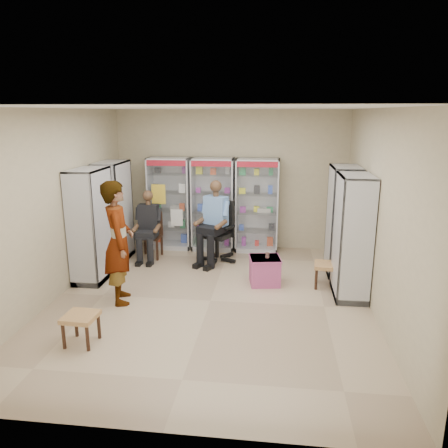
# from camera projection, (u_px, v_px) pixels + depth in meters

# --- Properties ---
(floor) EXTENTS (6.00, 6.00, 0.00)m
(floor) POSITION_uv_depth(u_px,v_px,m) (210.00, 301.00, 7.01)
(floor) COLOR tan
(floor) RESTS_ON ground
(room_shell) EXTENTS (5.02, 6.02, 3.01)m
(room_shell) POSITION_uv_depth(u_px,v_px,m) (209.00, 179.00, 6.52)
(room_shell) COLOR #BEB18D
(room_shell) RESTS_ON ground
(cabinet_back_left) EXTENTS (0.90, 0.50, 2.00)m
(cabinet_back_left) POSITION_uv_depth(u_px,v_px,m) (170.00, 204.00, 9.53)
(cabinet_back_left) COLOR #A5A6AC
(cabinet_back_left) RESTS_ON floor
(cabinet_back_mid) EXTENTS (0.90, 0.50, 2.00)m
(cabinet_back_mid) POSITION_uv_depth(u_px,v_px,m) (213.00, 205.00, 9.42)
(cabinet_back_mid) COLOR silver
(cabinet_back_mid) RESTS_ON floor
(cabinet_back_right) EXTENTS (0.90, 0.50, 2.00)m
(cabinet_back_right) POSITION_uv_depth(u_px,v_px,m) (257.00, 206.00, 9.31)
(cabinet_back_right) COLOR silver
(cabinet_back_right) RESTS_ON floor
(cabinet_right_far) EXTENTS (0.90, 0.50, 2.00)m
(cabinet_right_far) POSITION_uv_depth(u_px,v_px,m) (343.00, 221.00, 8.04)
(cabinet_right_far) COLOR #ABADB3
(cabinet_right_far) RESTS_ON floor
(cabinet_right_near) EXTENTS (0.90, 0.50, 2.00)m
(cabinet_right_near) POSITION_uv_depth(u_px,v_px,m) (352.00, 237.00, 6.98)
(cabinet_right_near) COLOR #AEB0B6
(cabinet_right_near) RESTS_ON floor
(cabinet_left_far) EXTENTS (0.90, 0.50, 2.00)m
(cabinet_left_far) POSITION_uv_depth(u_px,v_px,m) (114.00, 212.00, 8.75)
(cabinet_left_far) COLOR #B5B8BC
(cabinet_left_far) RESTS_ON floor
(cabinet_left_near) EXTENTS (0.90, 0.50, 2.00)m
(cabinet_left_near) POSITION_uv_depth(u_px,v_px,m) (91.00, 225.00, 7.69)
(cabinet_left_near) COLOR #A9ACB0
(cabinet_left_near) RESTS_ON floor
(wooden_chair) EXTENTS (0.42, 0.42, 0.94)m
(wooden_chair) POSITION_uv_depth(u_px,v_px,m) (151.00, 236.00, 8.99)
(wooden_chair) COLOR black
(wooden_chair) RESTS_ON floor
(seated_customer) EXTENTS (0.44, 0.60, 1.34)m
(seated_customer) POSITION_uv_depth(u_px,v_px,m) (149.00, 227.00, 8.89)
(seated_customer) COLOR black
(seated_customer) RESTS_ON floor
(office_chair) EXTENTS (0.88, 0.88, 1.22)m
(office_chair) POSITION_uv_depth(u_px,v_px,m) (217.00, 232.00, 8.77)
(office_chair) COLOR black
(office_chair) RESTS_ON floor
(seated_shopkeeper) EXTENTS (0.75, 0.86, 1.55)m
(seated_shopkeeper) POSITION_uv_depth(u_px,v_px,m) (217.00, 224.00, 8.68)
(seated_shopkeeper) COLOR #6889CE
(seated_shopkeeper) RESTS_ON floor
(pink_trunk) EXTENTS (0.57, 0.56, 0.48)m
(pink_trunk) POSITION_uv_depth(u_px,v_px,m) (265.00, 271.00, 7.65)
(pink_trunk) COLOR #AA4485
(pink_trunk) RESTS_ON floor
(tea_glass) EXTENTS (0.07, 0.07, 0.10)m
(tea_glass) POSITION_uv_depth(u_px,v_px,m) (267.00, 255.00, 7.57)
(tea_glass) COLOR #500F06
(tea_glass) RESTS_ON pink_trunk
(woven_stool_a) EXTENTS (0.46, 0.46, 0.42)m
(woven_stool_a) POSITION_uv_depth(u_px,v_px,m) (326.00, 275.00, 7.53)
(woven_stool_a) COLOR #A47645
(woven_stool_a) RESTS_ON floor
(woven_stool_b) EXTENTS (0.43, 0.43, 0.41)m
(woven_stool_b) POSITION_uv_depth(u_px,v_px,m) (81.00, 329.00, 5.67)
(woven_stool_b) COLOR #986840
(woven_stool_b) RESTS_ON floor
(standing_man) EXTENTS (0.68, 0.83, 1.95)m
(standing_man) POSITION_uv_depth(u_px,v_px,m) (118.00, 243.00, 6.78)
(standing_man) COLOR #959598
(standing_man) RESTS_ON floor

